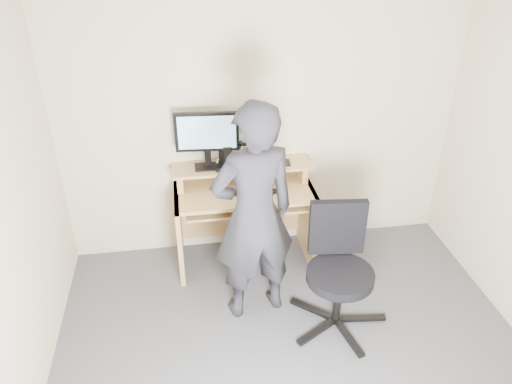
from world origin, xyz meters
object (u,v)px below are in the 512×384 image
object	(u,v)px
office_chair	(339,264)
desk	(243,205)
person	(254,215)
monitor	(207,135)

from	to	relation	value
office_chair	desk	bearing A→B (deg)	128.80
office_chair	person	bearing A→B (deg)	167.15
desk	person	distance (m)	0.80
monitor	office_chair	world-z (taller)	monitor
monitor	desk	bearing A→B (deg)	-7.80
office_chair	person	distance (m)	0.74
desk	monitor	size ratio (longest dim) A/B	2.26
person	desk	bearing A→B (deg)	-103.89
monitor	office_chair	xyz separation A→B (m)	(0.89, -0.99, -0.68)
desk	person	bearing A→B (deg)	-91.19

